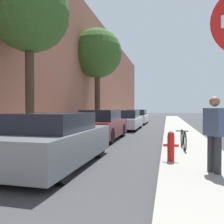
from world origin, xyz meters
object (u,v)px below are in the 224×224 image
Objects in this scene: parked_car_white at (137,117)px; parked_car_silver at (126,120)px; parked_car_grey at (55,141)px; fire_hydrant at (171,146)px; bicycle at (183,139)px; street_tree_near at (29,13)px; pedestrian at (214,130)px; street_tree_far at (97,54)px; parked_car_maroon at (102,125)px.

parked_car_silver is at bearing -90.00° from parked_car_white.
parked_car_grey is 0.90× the size of parked_car_silver.
bicycle is at bearing 77.54° from fire_hydrant.
parked_car_grey reaches higher than fire_hydrant.
street_tree_near is 3.70× the size of pedestrian.
parked_car_maroon is at bearing -70.53° from street_tree_far.
street_tree_near is (-1.83, -9.15, 4.21)m from parked_car_silver.
parked_car_silver reaches higher than bicycle.
fire_hydrant is 2.11m from bicycle.
street_tree_near is at bearing -140.89° from pedestrian.
street_tree_far is 13.36m from pedestrian.
fire_hydrant is at bearing -62.68° from street_tree_far.
parked_car_maroon is 0.68× the size of street_tree_near.
parked_car_maroon is 5.43m from fire_hydrant.
parked_car_white is 5.51× the size of fire_hydrant.
street_tree_far reaches higher than street_tree_near.
bicycle is at bearing -32.60° from parked_car_maroon.
parked_car_maroon is 7.76m from street_tree_far.
parked_car_white is (-0.00, 6.10, -0.00)m from parked_car_silver.
parked_car_white is (0.22, 11.68, -0.03)m from parked_car_maroon.
street_tree_near is at bearing -96.85° from parked_car_white.
fire_hydrant is at bearing -104.98° from bicycle.
street_tree_far is at bearing 117.32° from fire_hydrant.
parked_car_grey is 16.85m from parked_car_white.
parked_car_silver is 2.94× the size of bicycle.
parked_car_grey is 3.94m from pedestrian.
parked_car_grey is at bearing -165.35° from fire_hydrant.
fire_hydrant is (4.80, -0.81, -4.34)m from street_tree_near.
parked_car_white is 16.34m from fire_hydrant.
pedestrian is at bearing -45.45° from fire_hydrant.
fire_hydrant is (3.01, 0.79, -0.15)m from parked_car_grey.
bicycle is (3.65, -2.33, -0.25)m from parked_car_maroon.
parked_car_white is at bearing 90.00° from parked_car_silver.
parked_car_grey is 2.64× the size of bicycle.
parked_car_maroon is 4.33m from bicycle.
parked_car_maroon reaches higher than parked_car_grey.
parked_car_maroon is 5.58m from parked_car_silver.
street_tree_near reaches higher than parked_car_grey.
fire_hydrant is at bearing -53.96° from parked_car_maroon.
pedestrian is at bearing -1.99° from parked_car_grey.
street_tree_near reaches higher than fire_hydrant.
parked_car_maroon reaches higher than parked_car_silver.
street_tree_far is (-2.01, 5.68, 4.90)m from parked_car_maroon.
fire_hydrant is (5.20, -10.06, -5.06)m from street_tree_far.
parked_car_silver reaches higher than fire_hydrant.
parked_car_white is 0.71× the size of street_tree_near.
pedestrian is (3.92, -0.14, 0.38)m from parked_car_grey.
parked_car_silver is 8.62m from bicycle.
street_tree_far is 4.68× the size of bicycle.
parked_car_grey is at bearing -143.13° from bicycle.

